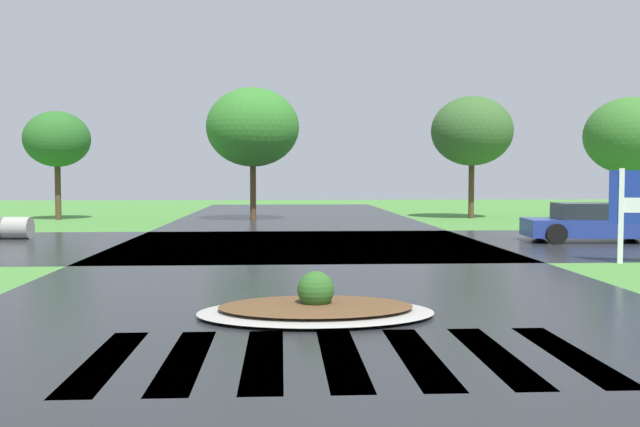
% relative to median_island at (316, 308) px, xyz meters
% --- Properties ---
extents(asphalt_roadway, '(11.39, 80.00, 0.01)m').
position_rel_median_island_xyz_m(asphalt_roadway, '(0.18, 1.71, -0.12)').
color(asphalt_roadway, '#232628').
rests_on(asphalt_roadway, ground).
extents(asphalt_cross_road, '(90.00, 10.25, 0.01)m').
position_rel_median_island_xyz_m(asphalt_cross_road, '(0.18, 11.29, -0.12)').
color(asphalt_cross_road, '#232628').
rests_on(asphalt_cross_road, ground).
extents(crosswalk_stripes, '(5.85, 2.89, 0.01)m').
position_rel_median_island_xyz_m(crosswalk_stripes, '(0.18, -2.45, -0.12)').
color(crosswalk_stripes, white).
rests_on(crosswalk_stripes, ground).
extents(median_island, '(3.57, 2.30, 0.68)m').
position_rel_median_island_xyz_m(median_island, '(0.00, 0.00, 0.00)').
color(median_island, '#9E9B93').
rests_on(median_island, ground).
extents(car_dark_suv, '(4.53, 2.41, 1.24)m').
position_rel_median_island_xyz_m(car_dark_suv, '(9.46, 11.60, 0.45)').
color(car_dark_suv, navy).
rests_on(car_dark_suv, ground).
extents(background_treeline, '(41.15, 6.36, 6.24)m').
position_rel_median_island_xyz_m(background_treeline, '(3.50, 23.94, 4.04)').
color(background_treeline, '#4C3823').
rests_on(background_treeline, ground).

